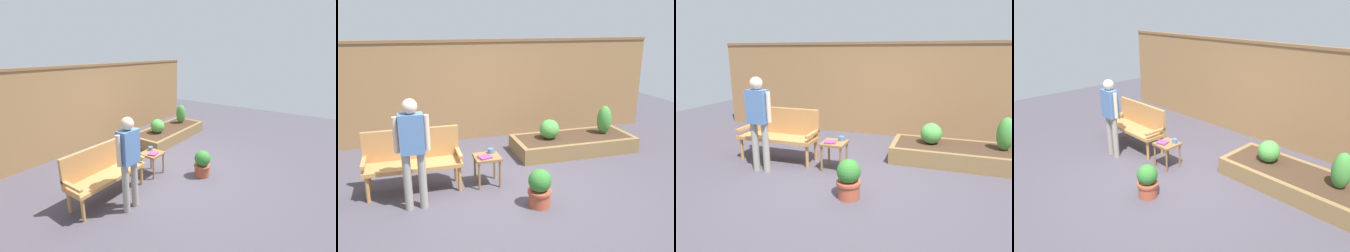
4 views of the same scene
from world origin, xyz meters
TOP-DOWN VIEW (x-y plane):
  - ground_plane at (0.00, 0.00)m, footprint 14.00×14.00m
  - fence_back at (0.00, 2.60)m, footprint 8.40×0.14m
  - garden_bench at (-1.41, 0.37)m, footprint 1.44×0.48m
  - side_table at (-0.29, 0.20)m, footprint 0.40×0.40m
  - cup_on_table at (-0.21, 0.31)m, footprint 0.13×0.09m
  - book_on_table at (-0.35, 0.13)m, footprint 0.22×0.21m
  - potted_boxwood at (0.24, -0.69)m, footprint 0.34×0.34m
  - raised_planter_bed at (1.73, 1.20)m, footprint 2.40×1.00m
  - shrub_near_bench at (1.21, 1.22)m, footprint 0.38×0.38m
  - shrub_far_corner at (2.42, 1.22)m, footprint 0.29×0.29m
  - person_by_bench at (-1.42, -0.26)m, footprint 0.47×0.20m

SIDE VIEW (x-z plane):
  - ground_plane at x=0.00m, z-range 0.00..0.00m
  - raised_planter_bed at x=1.73m, z-range 0.00..0.30m
  - potted_boxwood at x=0.24m, z-range 0.01..0.56m
  - side_table at x=-0.29m, z-range 0.16..0.64m
  - shrub_near_bench at x=1.21m, z-range 0.30..0.68m
  - book_on_table at x=-0.35m, z-range 0.48..0.51m
  - cup_on_table at x=-0.21m, z-range 0.48..0.56m
  - garden_bench at x=-1.41m, z-range 0.07..1.01m
  - shrub_far_corner at x=2.42m, z-range 0.30..0.87m
  - person_by_bench at x=-1.42m, z-range 0.15..1.71m
  - fence_back at x=0.00m, z-range 0.01..2.17m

